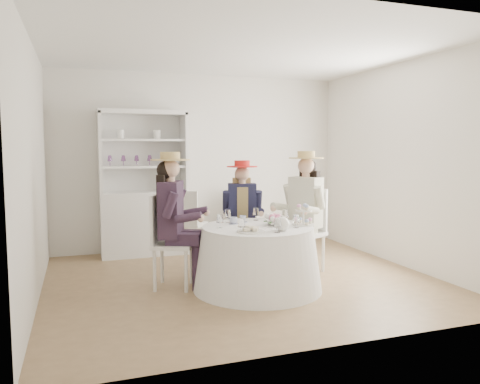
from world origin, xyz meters
name	(u,v)px	position (x,y,z in m)	size (l,w,h in m)	color
ground	(243,280)	(0.00, 0.00, 0.00)	(4.50, 4.50, 0.00)	olive
ceiling	(243,49)	(0.00, 0.00, 2.70)	(4.50, 4.50, 0.00)	white
wall_back	(200,162)	(0.00, 2.00, 1.35)	(4.50, 4.50, 0.00)	silver
wall_front	(330,178)	(0.00, -2.00, 1.35)	(4.50, 4.50, 0.00)	silver
wall_left	(33,170)	(-2.25, 0.00, 1.35)	(4.50, 4.50, 0.00)	silver
wall_right	(403,165)	(2.25, 0.00, 1.35)	(4.50, 4.50, 0.00)	silver
tea_table	(257,258)	(0.04, -0.38, 0.35)	(1.43, 1.43, 0.71)	white
hutch	(144,204)	(-0.92, 1.77, 0.75)	(1.26, 0.51, 2.11)	silver
side_table	(244,229)	(0.60, 1.64, 0.31)	(0.40, 0.40, 0.63)	silver
hatbox	(244,199)	(0.60, 1.64, 0.78)	(0.30, 0.30, 0.30)	black
guest_left	(173,212)	(-0.83, -0.02, 0.86)	(0.64, 0.58, 1.53)	silver
guest_mid	(242,207)	(0.19, 0.56, 0.80)	(0.53, 0.57, 1.41)	silver
guest_right	(304,204)	(0.86, 0.10, 0.87)	(0.65, 0.60, 1.54)	silver
spare_chair	(189,220)	(-0.30, 1.53, 0.51)	(0.55, 0.55, 0.95)	silver
teacup_a	(233,221)	(-0.17, -0.15, 0.75)	(0.09, 0.09, 0.07)	white
teacup_b	(243,219)	(-0.03, -0.08, 0.75)	(0.08, 0.08, 0.07)	white
teacup_c	(272,220)	(0.27, -0.24, 0.74)	(0.09, 0.09, 0.07)	white
flower_bowl	(275,223)	(0.25, -0.36, 0.74)	(0.22, 0.22, 0.05)	white
flower_arrangement	(275,218)	(0.24, -0.40, 0.79)	(0.17, 0.17, 0.06)	pink
table_teapot	(282,224)	(0.19, -0.71, 0.78)	(0.23, 0.16, 0.17)	white
sandwich_plate	(251,231)	(-0.16, -0.68, 0.73)	(0.29, 0.29, 0.06)	white
cupcake_stand	(303,218)	(0.56, -0.47, 0.79)	(0.25, 0.25, 0.23)	white
stemware_set	(258,220)	(0.04, -0.38, 0.78)	(0.90, 0.91, 0.15)	white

